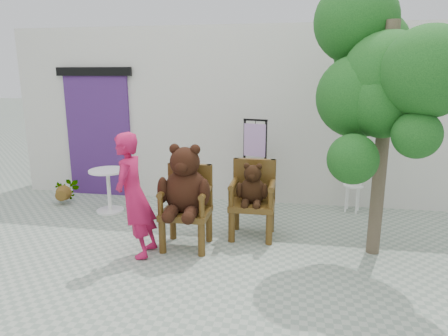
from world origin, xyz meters
name	(u,v)px	position (x,y,z in m)	size (l,w,h in m)	color
ground_plane	(244,271)	(0.00, 0.00, 0.00)	(60.00, 60.00, 0.00)	#939D8D
back_wall	(266,114)	(0.00, 3.10, 1.50)	(9.00, 1.00, 3.00)	silver
doorway	(99,133)	(-3.00, 2.58, 1.16)	(1.40, 0.11, 2.33)	#442163
chair_big	(186,191)	(-0.83, 0.55, 0.76)	(0.67, 0.72, 1.36)	#432C0E
chair_small	(253,192)	(-0.02, 1.07, 0.63)	(0.60, 0.56, 1.06)	#432C0E
person	(134,196)	(-1.38, 0.22, 0.77)	(0.56, 0.37, 1.53)	#B81649
cafe_table	(109,186)	(-2.43, 1.67, 0.44)	(0.60, 0.60, 0.70)	white
display_stand	(254,176)	(-0.10, 2.13, 0.58)	(0.52, 0.45, 1.51)	black
stool_bucket	(354,173)	(1.50, 2.35, 0.64)	(0.32, 0.32, 1.45)	white
tree	(380,73)	(1.46, 0.80, 2.22)	(1.60, 1.91, 3.35)	#453929
potted_plant	(65,190)	(-3.40, 1.98, 0.23)	(0.42, 0.36, 0.46)	#103B13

